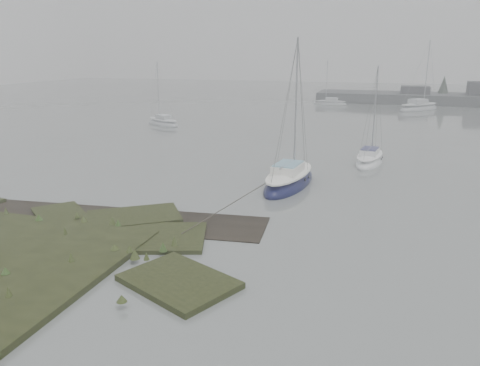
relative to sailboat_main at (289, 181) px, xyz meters
name	(u,v)px	position (x,y,z in m)	size (l,w,h in m)	color
ground	(313,133)	(-1.50, 18.01, -0.27)	(160.00, 160.00, 0.00)	slate
sailboat_main	(289,181)	(0.00, 0.00, 0.00)	(2.72, 6.31, 8.62)	#0C0E36
sailboat_white	(369,160)	(4.04, 7.02, -0.05)	(2.21, 5.04, 6.88)	white
sailboat_far_a	(163,123)	(-17.03, 18.51, -0.06)	(4.96, 3.83, 6.81)	#A8ACB1
sailboat_far_b	(419,108)	(8.73, 40.01, 0.03)	(6.08, 6.50, 9.47)	#9DA1A7
sailboat_far_c	(330,103)	(-3.00, 43.08, -0.06)	(4.77, 1.66, 6.68)	#A0A5AA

